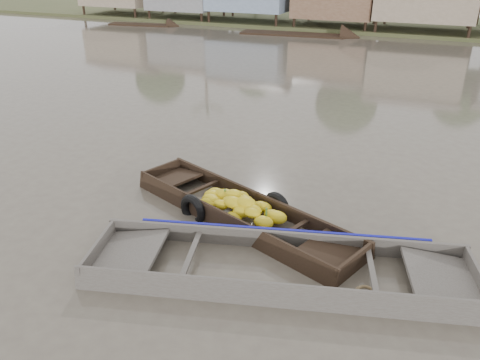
% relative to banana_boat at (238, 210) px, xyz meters
% --- Properties ---
extents(ground, '(120.00, 120.00, 0.00)m').
position_rel_banana_boat_xyz_m(ground, '(-0.77, -0.83, -0.16)').
color(ground, '#534A40').
rests_on(ground, ground).
extents(banana_boat, '(5.81, 3.28, 0.79)m').
position_rel_banana_boat_xyz_m(banana_boat, '(0.00, 0.00, 0.00)').
color(banana_boat, black).
rests_on(banana_boat, ground).
extents(viewer_boat, '(7.09, 3.58, 0.55)m').
position_rel_banana_boat_xyz_m(viewer_boat, '(1.48, -1.56, -0.12)').
color(viewer_boat, '#443F3A').
rests_on(viewer_boat, ground).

